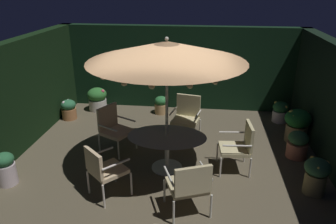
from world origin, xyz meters
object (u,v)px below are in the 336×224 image
patio_dining_table (167,143)px  potted_plant_left_far (69,109)px  patio_chair_southeast (187,115)px  patio_chair_east (240,144)px  potted_plant_right_near (316,175)px  patio_chair_north (103,168)px  patio_chair_south (113,126)px  potted_plant_back_left (280,111)px  potted_plant_back_right (161,104)px  potted_plant_back_center (297,124)px  patio_chair_northeast (189,184)px  potted_plant_right_far (5,168)px  patio_umbrella (167,52)px  potted_plant_left_near (298,144)px  potted_plant_front_corner (97,99)px

patio_dining_table → potted_plant_left_far: (-2.96, 2.17, -0.28)m
patio_dining_table → patio_chair_southeast: (0.29, 1.39, 0.04)m
patio_chair_east → potted_plant_right_near: (1.28, -0.62, -0.18)m
patio_dining_table → patio_chair_north: (-0.96, -1.04, 0.01)m
patio_chair_southeast → patio_chair_south: size_ratio=1.05×
potted_plant_back_left → potted_plant_left_far: 5.70m
patio_dining_table → patio_chair_south: (-1.27, 0.66, -0.01)m
potted_plant_back_right → patio_chair_southeast: bearing=-61.0°
potted_plant_back_center → potted_plant_right_near: (-0.17, -2.05, -0.06)m
patio_chair_north → potted_plant_right_near: 3.70m
patio_chair_northeast → potted_plant_left_far: bearing=134.9°
patio_chair_north → potted_plant_right_far: (-1.92, 0.15, -0.24)m
patio_umbrella → patio_chair_south: 2.31m
patio_chair_southeast → patio_chair_northeast: bearing=-85.2°
patio_dining_table → potted_plant_back_center: size_ratio=1.98×
patio_umbrella → potted_plant_left_near: (2.71, 0.78, -2.07)m
patio_chair_south → patio_umbrella: bearing=-27.5°
patio_umbrella → patio_chair_north: 2.29m
patio_umbrella → potted_plant_back_left: (2.72, 2.66, -2.08)m
patio_chair_northeast → potted_plant_right_near: patio_chair_northeast is taller
patio_umbrella → potted_plant_left_far: size_ratio=5.23×
potted_plant_right_far → potted_plant_left_far: potted_plant_right_far is taller
patio_chair_south → potted_plant_front_corner: size_ratio=1.50×
patio_chair_northeast → potted_plant_back_right: bearing=104.0°
patio_chair_south → potted_plant_back_center: bearing=12.0°
patio_chair_east → potted_plant_left_near: bearing=27.1°
potted_plant_front_corner → patio_chair_east: bearing=-36.1°
patio_dining_table → potted_plant_back_right: bearing=100.3°
potted_plant_back_left → potted_plant_back_center: size_ratio=0.71×
potted_plant_back_center → potted_plant_left_near: size_ratio=1.32×
patio_dining_table → potted_plant_right_far: size_ratio=2.38×
potted_plant_back_left → potted_plant_back_right: potted_plant_back_left is taller
patio_chair_north → patio_chair_northeast: bearing=-10.8°
patio_umbrella → potted_plant_right_far: patio_umbrella is taller
patio_chair_north → potted_plant_right_far: bearing=175.5°
patio_chair_south → potted_plant_back_right: size_ratio=1.99×
potted_plant_left_near → patio_chair_northeast: bearing=-136.1°
patio_chair_southeast → potted_plant_back_center: size_ratio=1.34×
potted_plant_back_right → potted_plant_right_near: potted_plant_right_near is taller
potted_plant_right_far → potted_plant_front_corner: (0.48, 3.79, 0.01)m
potted_plant_right_near → potted_plant_left_far: bearing=154.7°
potted_plant_left_near → potted_plant_front_corner: bearing=157.4°
potted_plant_back_left → potted_plant_left_near: size_ratio=0.94×
patio_chair_northeast → patio_chair_south: bearing=132.0°
patio_umbrella → potted_plant_right_far: bearing=-162.8°
patio_chair_southeast → potted_plant_left_far: size_ratio=1.92×
patio_dining_table → potted_plant_left_far: patio_dining_table is taller
patio_chair_northeast → potted_plant_front_corner: 5.14m
potted_plant_left_near → potted_plant_back_center: bearing=78.2°
patio_chair_north → patio_chair_northeast: 1.50m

